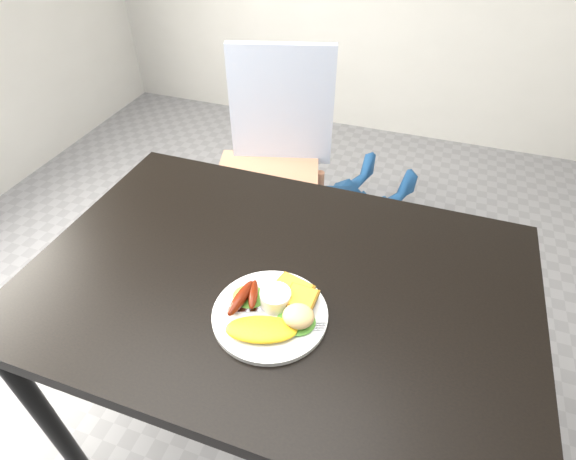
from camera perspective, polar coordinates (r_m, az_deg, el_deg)
The scene contains 15 objects.
room_floor at distance 1.72m, azimuth -0.87°, elevation -23.60°, with size 4.00×4.50×0.02m, color gray.
dining_table at distance 1.10m, azimuth -1.26°, elevation -6.64°, with size 1.20×0.80×0.04m, color black.
dining_chair at distance 1.90m, azimuth -2.75°, elevation 5.94°, with size 0.43×0.43×0.05m, color tan.
person at distance 1.77m, azimuth 4.63°, elevation 11.40°, with size 0.48×0.32×1.34m, color #1E4D89.
plate at distance 1.00m, azimuth -2.29°, elevation -10.65°, with size 0.25×0.25×0.01m, color white.
lettuce_left at distance 1.02m, azimuth -4.97°, elevation -8.41°, with size 0.08×0.07×0.01m, color #2C9118.
lettuce_right at distance 0.97m, azimuth 1.01°, elevation -11.55°, with size 0.09×0.08×0.01m, color #3D9025.
omelette at distance 0.96m, azimuth -3.40°, elevation -12.48°, with size 0.15×0.07×0.02m, color gold.
sausage_a at distance 1.00m, azimuth -5.99°, elevation -8.55°, with size 0.03×0.11×0.03m, color #5B1E0D.
sausage_b at distance 1.00m, azimuth -4.43°, elevation -8.13°, with size 0.02×0.08×0.02m, color #5E0B02.
ramekin at distance 1.00m, azimuth -1.60°, elevation -8.71°, with size 0.07×0.07×0.04m, color white.
toast_a at distance 1.02m, azimuth 0.26°, elevation -7.90°, with size 0.09×0.09×0.01m, color #986218.
toast_b at distance 0.99m, azimuth 1.64°, elevation -8.70°, with size 0.07×0.07×0.01m, color olive.
potato_salad at distance 0.96m, azimuth 1.34°, elevation -10.87°, with size 0.07×0.06×0.04m, color beige.
fork at distance 1.00m, azimuth -4.04°, elevation -10.05°, with size 0.18×0.01×0.00m, color #ADAFB7.
Camera 1 is at (0.26, -0.69, 1.54)m, focal length 28.00 mm.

